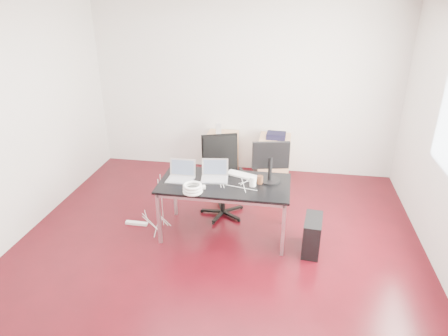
% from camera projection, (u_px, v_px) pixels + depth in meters
% --- Properties ---
extents(room_shell, '(5.00, 5.00, 5.00)m').
position_uv_depth(room_shell, '(219.00, 142.00, 4.28)').
color(room_shell, '#35060C').
rests_on(room_shell, ground).
extents(desk, '(1.60, 0.80, 0.73)m').
position_uv_depth(desk, '(225.00, 186.00, 4.92)').
color(desk, black).
rests_on(desk, ground).
extents(office_chair, '(0.61, 0.63, 1.08)m').
position_uv_depth(office_chair, '(222.00, 173.00, 5.46)').
color(office_chair, black).
rests_on(office_chair, ground).
extents(filing_cabinet_left, '(0.50, 0.50, 0.70)m').
position_uv_depth(filing_cabinet_left, '(222.00, 154.00, 6.76)').
color(filing_cabinet_left, tan).
rests_on(filing_cabinet_left, ground).
extents(filing_cabinet_right, '(0.50, 0.50, 0.70)m').
position_uv_depth(filing_cabinet_right, '(274.00, 157.00, 6.63)').
color(filing_cabinet_right, tan).
rests_on(filing_cabinet_right, ground).
extents(pc_tower, '(0.24, 0.47, 0.44)m').
position_uv_depth(pc_tower, '(312.00, 235.00, 4.76)').
color(pc_tower, black).
rests_on(pc_tower, ground).
extents(wastebasket, '(0.30, 0.30, 0.28)m').
position_uv_depth(wastebasket, '(260.00, 167.00, 6.77)').
color(wastebasket, black).
rests_on(wastebasket, ground).
extents(power_strip, '(0.30, 0.07, 0.04)m').
position_uv_depth(power_strip, '(136.00, 223.00, 5.37)').
color(power_strip, white).
rests_on(power_strip, ground).
extents(laptop_left, '(0.33, 0.26, 0.23)m').
position_uv_depth(laptop_left, '(181.00, 175.00, 4.96)').
color(laptop_left, silver).
rests_on(laptop_left, desk).
extents(laptop_right, '(0.36, 0.29, 0.23)m').
position_uv_depth(laptop_right, '(215.00, 175.00, 4.97)').
color(laptop_right, silver).
rests_on(laptop_right, desk).
extents(monitor, '(0.45, 0.26, 0.51)m').
position_uv_depth(monitor, '(271.00, 160.00, 4.83)').
color(monitor, black).
rests_on(monitor, desk).
extents(keyboard, '(0.46, 0.29, 0.02)m').
position_uv_depth(keyboard, '(243.00, 175.00, 5.06)').
color(keyboard, white).
rests_on(keyboard, desk).
extents(cup_white, '(0.09, 0.09, 0.12)m').
position_uv_depth(cup_white, '(253.00, 181.00, 4.79)').
color(cup_white, white).
rests_on(cup_white, desk).
extents(cup_brown, '(0.10, 0.10, 0.10)m').
position_uv_depth(cup_brown, '(260.00, 180.00, 4.85)').
color(cup_brown, '#522E1C').
rests_on(cup_brown, desk).
extents(cable_coil, '(0.24, 0.24, 0.11)m').
position_uv_depth(cable_coil, '(193.00, 188.00, 4.63)').
color(cable_coil, white).
rests_on(cable_coil, desk).
extents(power_adapter, '(0.09, 0.09, 0.03)m').
position_uv_depth(power_adapter, '(203.00, 187.00, 4.75)').
color(power_adapter, white).
rests_on(power_adapter, desk).
extents(speaker, '(0.11, 0.10, 0.18)m').
position_uv_depth(speaker, '(219.00, 129.00, 6.56)').
color(speaker, '#9E9E9E').
rests_on(speaker, filing_cabinet_left).
extents(navy_garment, '(0.31, 0.25, 0.09)m').
position_uv_depth(navy_garment, '(276.00, 136.00, 6.42)').
color(navy_garment, black).
rests_on(navy_garment, filing_cabinet_right).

